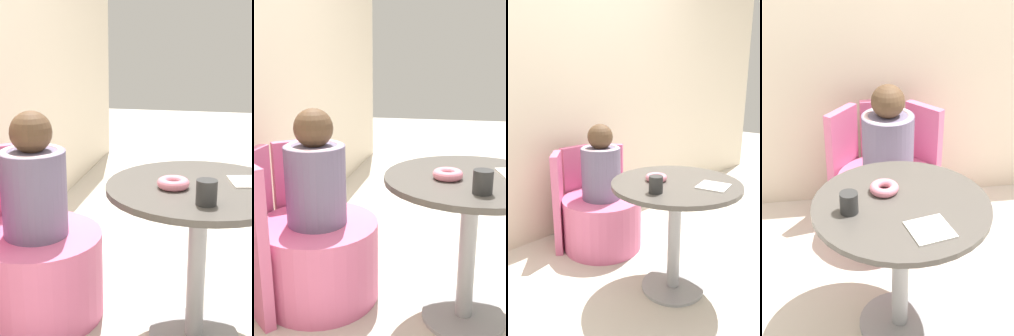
% 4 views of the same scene
% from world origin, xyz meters
% --- Properties ---
extents(ground_plane, '(12.00, 12.00, 0.00)m').
position_xyz_m(ground_plane, '(0.00, 0.00, 0.00)').
color(ground_plane, beige).
extents(back_wall, '(6.00, 0.06, 2.40)m').
position_xyz_m(back_wall, '(0.00, 1.13, 1.20)').
color(back_wall, beige).
rests_on(back_wall, ground_plane).
extents(round_table, '(0.72, 0.72, 0.67)m').
position_xyz_m(round_table, '(-0.08, -0.03, 0.51)').
color(round_table, '#99999E').
rests_on(round_table, ground_plane).
extents(tub_chair, '(0.57, 0.57, 0.38)m').
position_xyz_m(tub_chair, '(-0.04, 0.67, 0.19)').
color(tub_chair, '#DB6693').
rests_on(tub_chair, ground_plane).
extents(booth_backrest, '(0.67, 0.25, 0.72)m').
position_xyz_m(booth_backrest, '(-0.04, 0.90, 0.36)').
color(booth_backrest, '#DB6693').
rests_on(booth_backrest, ground_plane).
extents(child_figure, '(0.28, 0.28, 0.54)m').
position_xyz_m(child_figure, '(-0.04, 0.67, 0.62)').
color(child_figure, slate).
rests_on(child_figure, tub_chair).
extents(donut, '(0.12, 0.12, 0.04)m').
position_xyz_m(donut, '(-0.14, 0.07, 0.69)').
color(donut, pink).
rests_on(donut, round_table).
extents(cup, '(0.07, 0.07, 0.09)m').
position_xyz_m(cup, '(-0.29, -0.06, 0.71)').
color(cup, '#2D2D2D').
rests_on(cup, round_table).
extents(paper_napkin, '(0.18, 0.18, 0.01)m').
position_xyz_m(paper_napkin, '(-0.01, -0.22, 0.67)').
color(paper_napkin, silver).
rests_on(paper_napkin, round_table).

